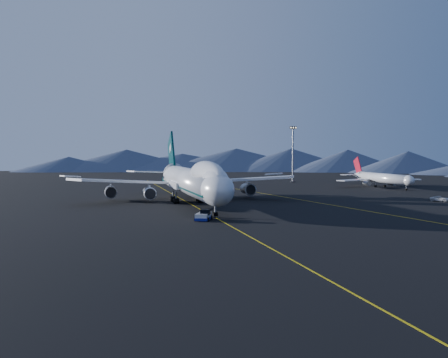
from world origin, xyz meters
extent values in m
plane|color=black|center=(0.00, 0.00, 0.00)|extent=(500.00, 500.00, 0.00)
cube|color=yellow|center=(0.00, 0.00, 0.01)|extent=(0.25, 220.00, 0.01)
cube|color=yellow|center=(30.00, 10.00, 0.01)|extent=(28.08, 198.09, 0.01)
cone|color=#445069|center=(-40.81, 231.43, 6.00)|extent=(100.00, 100.00, 12.00)
cone|color=#445069|center=(36.76, 232.11, 6.00)|extent=(100.00, 100.00, 12.00)
cone|color=#445069|center=(110.33, 207.49, 6.00)|extent=(100.00, 100.00, 12.00)
cone|color=#445069|center=(171.87, 160.27, 6.00)|extent=(100.00, 100.00, 12.00)
cylinder|color=silver|center=(0.00, 0.00, 5.60)|extent=(6.50, 56.00, 6.50)
ellipsoid|color=silver|center=(0.00, -28.00, 5.60)|extent=(6.50, 10.40, 6.50)
ellipsoid|color=silver|center=(0.00, -18.50, 8.10)|extent=(5.13, 25.16, 5.85)
cube|color=black|center=(0.00, -30.00, 6.80)|extent=(3.60, 1.61, 1.29)
cone|color=silver|center=(0.00, 33.00, 6.40)|extent=(6.50, 12.00, 6.50)
cube|color=#033233|center=(0.00, 1.00, 4.70)|extent=(6.24, 60.00, 1.10)
cube|color=silver|center=(0.00, 5.50, 4.50)|extent=(7.50, 13.00, 1.60)
cube|color=silver|center=(-14.50, 11.50, 5.20)|extent=(30.62, 23.28, 2.83)
cube|color=silver|center=(14.50, 11.50, 5.20)|extent=(30.62, 23.28, 2.83)
cylinder|color=slate|center=(-9.50, 7.50, 2.40)|extent=(2.90, 5.50, 2.90)
cylinder|color=slate|center=(-19.00, 14.00, 2.40)|extent=(2.90, 5.50, 2.90)
cylinder|color=slate|center=(9.50, 7.50, 2.40)|extent=(2.90, 5.50, 2.90)
cylinder|color=slate|center=(19.00, 14.00, 2.40)|extent=(2.90, 5.50, 2.90)
cube|color=#033233|center=(0.00, 32.00, 11.40)|extent=(0.55, 14.11, 15.94)
cube|color=silver|center=(-7.50, 34.50, 6.80)|extent=(12.39, 9.47, 0.98)
cube|color=silver|center=(7.50, 34.50, 6.80)|extent=(12.39, 9.47, 0.98)
cylinder|color=black|center=(0.00, -26.50, 0.55)|extent=(0.90, 1.10, 1.10)
cube|color=silver|center=(-3.00, -29.50, 0.79)|extent=(4.01, 5.15, 1.15)
cube|color=navy|center=(-3.00, -29.50, 0.37)|extent=(4.19, 5.38, 0.52)
cube|color=black|center=(-3.00, -29.50, 1.62)|extent=(2.22, 2.22, 0.94)
cylinder|color=silver|center=(78.72, 40.22, 3.40)|extent=(3.59, 30.25, 3.59)
ellipsoid|color=silver|center=(78.72, 25.09, 3.40)|extent=(3.59, 5.03, 3.59)
cone|color=silver|center=(78.72, 58.18, 3.78)|extent=(3.59, 6.62, 3.59)
cube|color=silver|center=(69.27, 44.95, 2.65)|extent=(15.88, 10.72, 0.33)
cube|color=silver|center=(88.18, 44.95, 2.65)|extent=(15.88, 10.72, 0.33)
cylinder|color=slate|center=(73.52, 42.58, 1.51)|extent=(1.80, 3.31, 1.80)
cylinder|color=slate|center=(83.92, 42.58, 1.51)|extent=(1.80, 3.31, 1.80)
cube|color=red|center=(78.72, 58.66, 7.37)|extent=(0.33, 6.45, 7.62)
imported|color=silver|center=(64.60, -9.34, 0.69)|extent=(4.78, 5.32, 1.37)
cylinder|color=black|center=(59.44, 79.49, 0.19)|extent=(2.22, 2.22, 0.37)
cylinder|color=slate|center=(59.44, 79.49, 11.57)|extent=(0.65, 0.65, 23.14)
cube|color=black|center=(59.44, 79.49, 23.42)|extent=(2.96, 0.74, 1.11)
camera|label=1|loc=(-22.39, -121.26, 12.82)|focal=40.00mm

